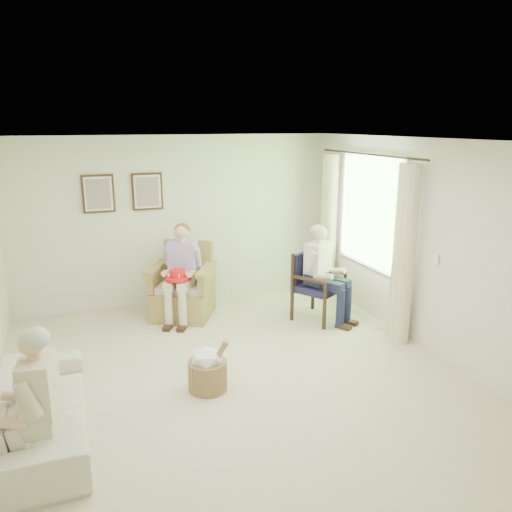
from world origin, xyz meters
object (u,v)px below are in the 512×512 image
at_px(person_dark, 322,267).
at_px(person_sofa, 34,398).
at_px(wicker_armchair, 182,293).
at_px(wood_armchair, 316,282).
at_px(sofa, 42,409).
at_px(person_wicker, 183,266).
at_px(red_hat, 177,276).
at_px(hatbox, 208,369).

bearing_deg(person_dark, person_sofa, 178.51).
bearing_deg(person_dark, wicker_armchair, 121.98).
relative_size(wicker_armchair, wood_armchair, 1.11).
bearing_deg(sofa, wood_armchair, -64.39).
relative_size(person_wicker, red_hat, 3.98).
distance_m(person_wicker, hatbox, 2.15).
height_order(wicker_armchair, hatbox, wicker_armchair).
bearing_deg(person_wicker, person_sofa, -93.65).
bearing_deg(person_dark, hatbox, -178.98).
relative_size(person_sofa, hatbox, 2.01).
relative_size(wicker_armchair, sofa, 0.57).
relative_size(wood_armchair, sofa, 0.51).
distance_m(wicker_armchair, sofa, 3.10).
distance_m(person_sofa, hatbox, 1.86).
distance_m(person_sofa, red_hat, 3.20).
relative_size(person_sofa, red_hat, 3.58).
height_order(sofa, person_wicker, person_wicker).
relative_size(person_wicker, person_dark, 1.00).
distance_m(person_wicker, red_hat, 0.23).
distance_m(wood_armchair, person_sofa, 4.30).
height_order(wicker_armchair, person_wicker, person_wicker).
bearing_deg(sofa, person_sofa, 180.00).
xyz_separation_m(wood_armchair, person_dark, (0.00, -0.16, 0.27)).
bearing_deg(red_hat, person_sofa, -122.28).
relative_size(red_hat, hatbox, 0.56).
xyz_separation_m(person_dark, red_hat, (-1.94, 0.59, -0.09)).
xyz_separation_m(wicker_armchair, red_hat, (-0.13, -0.31, 0.37)).
distance_m(sofa, red_hat, 2.80).
height_order(person_wicker, hatbox, person_wicker).
distance_m(wicker_armchair, person_sofa, 3.55).
height_order(person_dark, red_hat, person_dark).
distance_m(wicker_armchair, person_dark, 2.08).
bearing_deg(person_sofa, wood_armchair, 130.99).
bearing_deg(person_sofa, wicker_armchair, 157.79).
relative_size(wicker_armchair, person_sofa, 0.87).
bearing_deg(wicker_armchair, sofa, -97.47).
height_order(wicker_armchair, sofa, wicker_armchair).
relative_size(sofa, person_dark, 1.39).
bearing_deg(person_wicker, red_hat, -97.27).
bearing_deg(wicker_armchair, hatbox, -66.80).
bearing_deg(wicker_armchair, person_dark, 2.41).
relative_size(person_wicker, person_sofa, 1.11).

